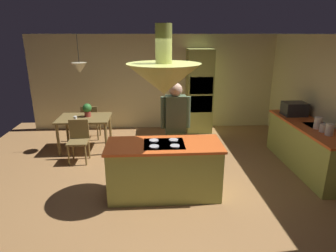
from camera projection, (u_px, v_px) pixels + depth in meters
ground at (164, 188)px, 5.03m from camera, size 8.16×8.16×0.00m
wall_back at (157, 83)px, 7.91m from camera, size 6.80×0.10×2.55m
kitchen_island at (164, 169)px, 4.70m from camera, size 1.84×0.78×0.92m
counter_run_right at (307, 146)px, 5.63m from camera, size 0.73×2.34×0.90m
oven_tower at (199, 91)px, 7.65m from camera, size 0.66×0.62×2.19m
dining_table at (85, 122)px, 6.53m from camera, size 1.15×0.85×0.76m
person_at_island at (175, 124)px, 5.17m from camera, size 0.53×0.23×1.75m
range_hood at (164, 77)px, 4.24m from camera, size 1.10×1.10×1.00m
pendant_light_over_table at (80, 68)px, 6.16m from camera, size 0.32×0.32×0.82m
chair_facing_island at (79, 138)px, 5.96m from camera, size 0.40×0.40×0.87m
chair_by_back_wall at (91, 120)px, 7.19m from camera, size 0.40×0.40×0.87m
potted_plant_on_table at (87, 109)px, 6.51m from camera, size 0.20×0.20×0.30m
cup_on_table at (75, 118)px, 6.27m from camera, size 0.07×0.07×0.09m
canister_flour at (330, 130)px, 4.91m from camera, size 0.13×0.13×0.20m
canister_sugar at (323, 128)px, 5.09m from camera, size 0.13×0.13×0.14m
canister_tea at (318, 123)px, 5.25m from camera, size 0.14×0.14×0.21m
microwave_on_counter at (294, 109)px, 6.10m from camera, size 0.46×0.36×0.28m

